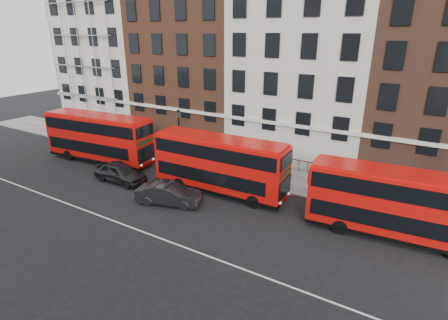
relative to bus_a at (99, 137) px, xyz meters
The scene contains 12 objects.
ground 17.06m from the bus_a, 19.08° to the right, with size 120.00×120.00×0.00m, color black.
pavement 16.89m from the bus_a, 17.35° to the left, with size 80.00×5.00×0.15m, color gray.
kerb 16.32m from the bus_a, ahead, with size 80.00×0.30×0.16m, color gray.
road_centre_line 17.81m from the bus_a, 25.23° to the right, with size 70.00×0.12×0.01m, color white.
building_terrace 21.39m from the bus_a, 38.31° to the left, with size 64.00×11.95×22.00m.
bus_a is the anchor object (origin of this frame).
bus_b 13.56m from the bus_a, ahead, with size 10.77×2.89×4.49m.
bus_c 26.05m from the bus_a, ahead, with size 10.48×3.27×4.34m.
car_rear 6.15m from the bus_a, 25.82° to the right, with size 1.95×4.86×1.66m, color #242427.
car_front 12.11m from the bus_a, 17.43° to the right, with size 1.67×4.79×1.58m, color #232426.
lamp_post_left 8.07m from the bus_a, 20.95° to the left, with size 0.44×0.44×5.33m.
iron_railings 17.59m from the bus_a, 24.24° to the left, with size 6.60×0.06×1.00m, color black, non-canonical shape.
Camera 1 is at (10.82, -15.84, 12.05)m, focal length 28.00 mm.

